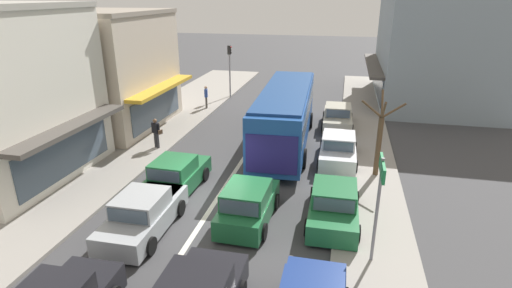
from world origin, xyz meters
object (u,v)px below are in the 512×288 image
at_px(parked_sedan_kerb_rear, 338,117).
at_px(street_tree_right, 379,139).
at_px(sedan_queue_gap_filler, 175,177).
at_px(city_bus, 285,113).
at_px(traffic_light_downstreet, 230,63).
at_px(directional_road_sign, 380,187).
at_px(parked_sedan_kerb_third, 338,149).
at_px(pedestrian_with_handbag_near, 156,131).
at_px(pedestrian_browsing_midblock, 206,96).
at_px(hatchback_behind_bus_near, 248,205).
at_px(sedan_adjacent_lane_trail, 143,214).
at_px(parked_sedan_kerb_second, 334,204).

xyz_separation_m(parked_sedan_kerb_rear, street_tree_right, (1.98, -7.10, 1.21)).
xyz_separation_m(sedan_queue_gap_filler, street_tree_right, (8.50, 3.37, 1.21)).
xyz_separation_m(city_bus, traffic_light_downstreet, (-5.99, 9.72, 0.97)).
xyz_separation_m(traffic_light_downstreet, directional_road_sign, (10.28, -19.60, -0.18)).
xyz_separation_m(parked_sedan_kerb_third, parked_sedan_kerb_rear, (-0.20, 5.62, 0.00)).
height_order(sedan_queue_gap_filler, parked_sedan_kerb_rear, same).
height_order(sedan_queue_gap_filler, pedestrian_with_handbag_near, pedestrian_with_handbag_near).
xyz_separation_m(city_bus, parked_sedan_kerb_third, (2.98, -1.77, -1.22)).
bearing_deg(pedestrian_browsing_midblock, traffic_light_downstreet, 79.60).
distance_m(traffic_light_downstreet, street_tree_right, 16.88).
relative_size(sedan_queue_gap_filler, parked_sedan_kerb_third, 1.01).
bearing_deg(hatchback_behind_bus_near, street_tree_right, 46.29).
bearing_deg(parked_sedan_kerb_rear, hatchback_behind_bus_near, -103.28).
bearing_deg(pedestrian_browsing_midblock, parked_sedan_kerb_rear, -12.12).
xyz_separation_m(traffic_light_downstreet, pedestrian_browsing_midblock, (-0.71, -3.84, -1.79)).
height_order(sedan_adjacent_lane_trail, parked_sedan_kerb_second, same).
height_order(sedan_adjacent_lane_trail, pedestrian_browsing_midblock, pedestrian_browsing_midblock).
bearing_deg(pedestrian_browsing_midblock, parked_sedan_kerb_third, -38.34).
bearing_deg(sedan_queue_gap_filler, street_tree_right, 21.65).
distance_m(parked_sedan_kerb_third, pedestrian_browsing_midblock, 12.34).
xyz_separation_m(sedan_adjacent_lane_trail, parked_sedan_kerb_rear, (6.37, 13.60, 0.00)).
height_order(city_bus, parked_sedan_kerb_third, city_bus).
relative_size(city_bus, hatchback_behind_bus_near, 2.93).
xyz_separation_m(hatchback_behind_bus_near, pedestrian_browsing_midblock, (-6.60, 14.21, 0.36)).
relative_size(hatchback_behind_bus_near, traffic_light_downstreet, 0.89).
height_order(parked_sedan_kerb_third, pedestrian_with_handbag_near, pedestrian_with_handbag_near).
distance_m(hatchback_behind_bus_near, street_tree_right, 7.13).
bearing_deg(parked_sedan_kerb_third, directional_road_sign, -80.86).
bearing_deg(hatchback_behind_bus_near, pedestrian_with_handbag_near, 137.50).
height_order(hatchback_behind_bus_near, street_tree_right, street_tree_right).
bearing_deg(parked_sedan_kerb_third, city_bus, 149.25).
relative_size(city_bus, pedestrian_browsing_midblock, 6.72).
bearing_deg(sedan_queue_gap_filler, sedan_adjacent_lane_trail, -87.28).
bearing_deg(sedan_queue_gap_filler, parked_sedan_kerb_rear, 58.10).
distance_m(city_bus, traffic_light_downstreet, 11.46).
distance_m(hatchback_behind_bus_near, traffic_light_downstreet, 19.11).
bearing_deg(directional_road_sign, parked_sedan_kerb_third, 99.14).
bearing_deg(traffic_light_downstreet, parked_sedan_kerb_third, -52.03).
distance_m(hatchback_behind_bus_near, pedestrian_browsing_midblock, 15.67).
height_order(city_bus, hatchback_behind_bus_near, city_bus).
xyz_separation_m(parked_sedan_kerb_second, parked_sedan_kerb_rear, (-0.22, 11.39, 0.00)).
height_order(street_tree_right, pedestrian_with_handbag_near, street_tree_right).
xyz_separation_m(hatchback_behind_bus_near, parked_sedan_kerb_second, (3.09, 0.79, -0.05)).
distance_m(parked_sedan_kerb_third, parked_sedan_kerb_rear, 5.62).
relative_size(parked_sedan_kerb_rear, traffic_light_downstreet, 1.01).
bearing_deg(traffic_light_downstreet, parked_sedan_kerb_second, -62.50).
relative_size(sedan_adjacent_lane_trail, pedestrian_with_handbag_near, 2.58).
distance_m(pedestrian_with_handbag_near, pedestrian_browsing_midblock, 8.21).
height_order(sedan_adjacent_lane_trail, pedestrian_with_handbag_near, pedestrian_with_handbag_near).
bearing_deg(sedan_adjacent_lane_trail, city_bus, 69.81).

